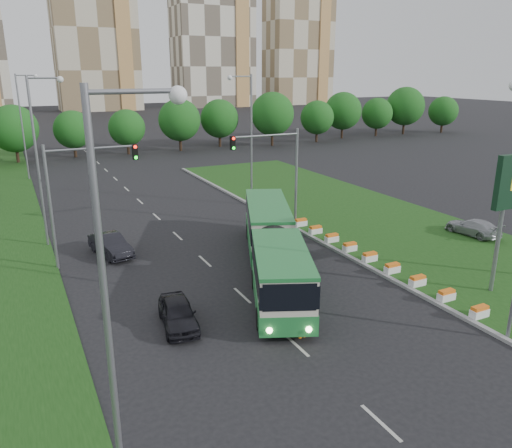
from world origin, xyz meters
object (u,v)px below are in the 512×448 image
traffic_mast_left (76,185)px  shopping_trolley (301,331)px  car_left_near (178,313)px  car_median (473,227)px  car_left_far (111,245)px  articulated_bus (268,246)px  traffic_mast_median (279,164)px  pedestrian (266,315)px

traffic_mast_left → shopping_trolley: (7.98, -14.43, -5.05)m
car_left_near → car_median: (24.71, 3.53, 0.08)m
car_left_far → car_median: size_ratio=1.04×
articulated_bus → shopping_trolley: articulated_bus is taller
traffic_mast_left → car_left_far: traffic_mast_left is taller
traffic_mast_median → pedestrian: size_ratio=4.86×
traffic_mast_median → articulated_bus: size_ratio=0.45×
car_left_far → shopping_trolley: 16.54m
articulated_bus → pedestrian: articulated_bus is taller
car_left_near → car_median: bearing=16.1°
traffic_mast_left → car_median: traffic_mast_left is taller
traffic_mast_median → car_left_far: 13.98m
car_median → pedestrian: bearing=9.7°
car_left_far → pedestrian: bearing=-83.8°
car_left_near → car_left_far: 11.81m
car_left_near → car_left_far: (-1.06, 11.76, 0.05)m
traffic_mast_median → pedestrian: bearing=-120.8°
pedestrian → shopping_trolley: 1.87m
traffic_mast_median → car_left_near: 17.55m
traffic_mast_left → articulated_bus: bearing=-32.8°
car_left_far → pedestrian: (4.77, -14.12, 0.08)m
car_left_far → shopping_trolley: bearing=-81.2°
traffic_mast_median → car_left_near: (-12.14, -11.79, -4.65)m
traffic_mast_left → pedestrian: bearing=-62.9°
articulated_bus → pedestrian: (-3.51, -6.53, -0.97)m
car_left_far → shopping_trolley: (6.02, -15.40, -0.44)m
car_median → pedestrian: pedestrian is taller
traffic_mast_left → articulated_bus: traffic_mast_left is taller
car_left_near → shopping_trolley: (4.96, -3.64, -0.40)m
car_left_near → car_left_far: bearing=103.1°
car_left_near → car_left_far: car_left_far is taller
traffic_mast_median → car_median: (12.58, -8.26, -4.57)m
articulated_bus → traffic_mast_median: bearing=80.4°
traffic_mast_median → car_median: bearing=-33.3°
traffic_mast_left → shopping_trolley: traffic_mast_left is taller
car_median → car_left_near: bearing=2.2°
articulated_bus → car_left_near: size_ratio=4.35×
articulated_bus → car_left_near: bearing=-126.7°
car_left_near → pedestrian: pedestrian is taller
shopping_trolley → car_median: bearing=15.1°
pedestrian → shopping_trolley: (1.24, -1.29, -0.53)m
articulated_bus → shopping_trolley: bearing=-82.9°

